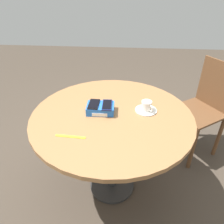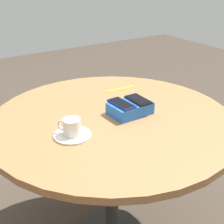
# 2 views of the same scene
# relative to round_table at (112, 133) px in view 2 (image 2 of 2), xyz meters

# --- Properties ---
(round_table) EXTENTS (1.11, 1.11, 0.74)m
(round_table) POSITION_rel_round_table_xyz_m (0.00, 0.00, 0.00)
(round_table) COLOR #2D2D2D
(round_table) RESTS_ON ground_plane
(phone_box) EXTENTS (0.19, 0.14, 0.06)m
(phone_box) POSITION_rel_round_table_xyz_m (-0.08, 0.03, 0.12)
(phone_box) COLOR blue
(phone_box) RESTS_ON round_table
(phone_black) EXTENTS (0.07, 0.13, 0.01)m
(phone_black) POSITION_rel_round_table_xyz_m (-0.13, 0.03, 0.15)
(phone_black) COLOR black
(phone_black) RESTS_ON phone_box
(phone_navy) EXTENTS (0.07, 0.14, 0.01)m
(phone_navy) POSITION_rel_round_table_xyz_m (-0.04, 0.02, 0.15)
(phone_navy) COLOR navy
(phone_navy) RESTS_ON phone_box
(saucer) EXTENTS (0.15, 0.15, 0.01)m
(saucer) POSITION_rel_round_table_xyz_m (0.24, 0.06, 0.09)
(saucer) COLOR silver
(saucer) RESTS_ON round_table
(coffee_cup) EXTENTS (0.08, 0.09, 0.07)m
(coffee_cup) POSITION_rel_round_table_xyz_m (0.24, 0.06, 0.13)
(coffee_cup) COLOR silver
(coffee_cup) RESTS_ON saucer
(lanyard_strap) EXTENTS (0.18, 0.03, 0.00)m
(lanyard_strap) POSITION_rel_round_table_xyz_m (-0.23, -0.26, 0.09)
(lanyard_strap) COLOR yellow
(lanyard_strap) RESTS_ON round_table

